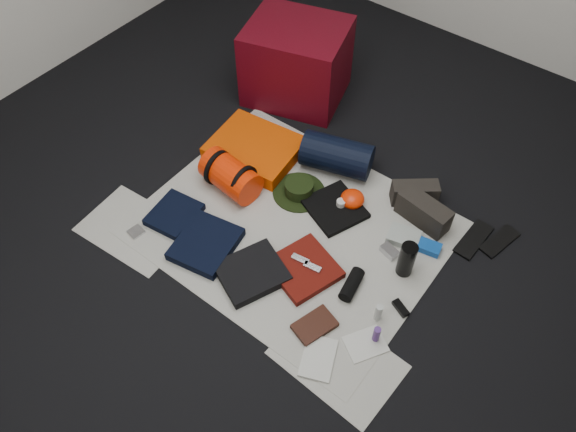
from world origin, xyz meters
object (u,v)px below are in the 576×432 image
Objects in this scene: navy_duffel at (337,155)px; paperback_book at (315,325)px; sleeping_pad at (255,149)px; compact_camera at (389,251)px; red_cabinet at (296,62)px; water_bottle at (407,259)px; stuff_sack at (231,176)px.

navy_duffel is 1.09m from paperback_book.
compact_camera is at bearing -7.52° from sleeping_pad.
red_cabinet is 1.80m from paperback_book.
navy_duffel is 1.92× the size of water_bottle.
red_cabinet is 2.86× the size of water_bottle.
stuff_sack is at bearing -155.87° from compact_camera.
sleeping_pad is 1.24m from paperback_book.
water_bottle is at bearing -7.98° from compact_camera.
water_bottle is at bearing -48.13° from red_cabinet.
water_bottle is at bearing 5.60° from stuff_sack.
paperback_book is (1.14, -1.37, -0.24)m from red_cabinet.
sleeping_pad is at bearing -92.98° from red_cabinet.
stuff_sack is at bearing -174.40° from water_bottle.
sleeping_pad is 1.19m from water_bottle.
navy_duffel is (0.62, -0.42, -0.14)m from red_cabinet.
red_cabinet is 3.03× the size of paperback_book.
red_cabinet is 0.76m from navy_duffel.
sleeping_pad is at bearing -172.56° from compact_camera.
navy_duffel reaches higher than stuff_sack.
stuff_sack reaches higher than paperback_book.
stuff_sack is 0.65m from navy_duffel.
sleeping_pad is 2.39× the size of water_bottle.
red_cabinet is at bearing 103.53° from sleeping_pad.
paperback_book is (-0.18, -0.55, -0.09)m from water_bottle.
red_cabinet is 1.45m from compact_camera.
compact_camera is at bearing -48.91° from red_cabinet.
red_cabinet is at bearing 162.56° from compact_camera.
navy_duffel is at bearing 24.01° from sleeping_pad.
sleeping_pad is 1.50× the size of stuff_sack.
compact_camera reaches higher than paperback_book.
navy_duffel is at bearing -50.62° from red_cabinet.
red_cabinet is 1.80× the size of stuff_sack.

